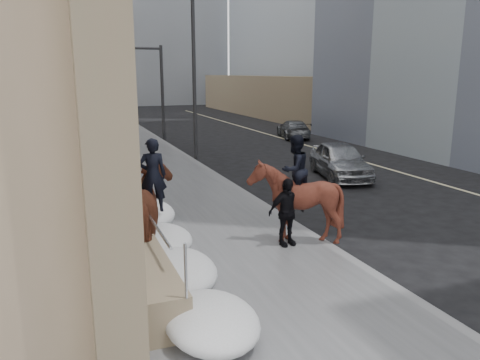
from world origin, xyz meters
name	(u,v)px	position (x,y,z in m)	size (l,w,h in m)	color
ground	(246,281)	(0.00, 0.00, 0.00)	(140.00, 140.00, 0.00)	black
sidewalk	(154,180)	(0.00, 10.00, 0.06)	(5.00, 80.00, 0.12)	#515154
curb	(215,175)	(2.62, 10.00, 0.06)	(0.24, 80.00, 0.12)	slate
lane_line	(370,163)	(10.50, 10.00, 0.01)	(0.15, 70.00, 0.01)	#BFB78C
far_podium	(453,119)	(15.50, 10.00, 2.00)	(2.00, 80.00, 4.00)	#846E55
bg_building_far	(33,34)	(-6.00, 72.00, 10.00)	(24.00, 12.00, 20.00)	gray
streetlight_mid	(191,67)	(2.74, 14.00, 4.58)	(1.71, 0.24, 8.00)	#2D2D30
streetlight_far	(130,69)	(2.74, 34.00, 4.58)	(1.71, 0.24, 8.00)	#2D2D30
traffic_signal	(147,78)	(2.07, 22.00, 4.00)	(4.10, 0.22, 6.00)	#2D2D30
snow_bank	(124,183)	(-1.42, 8.11, 0.47)	(1.70, 18.10, 0.76)	white
mounted_horse_left	(153,208)	(-1.54, 1.90, 1.26)	(1.47, 2.69, 2.74)	#522718
mounted_horse_right	(295,197)	(1.93, 1.52, 1.26)	(2.28, 2.39, 2.70)	#451C13
pedestrian	(286,212)	(1.61, 1.35, 0.97)	(0.99, 0.41, 1.69)	black
car_silver	(340,160)	(7.42, 7.91, 0.74)	(1.75, 4.36, 1.49)	#919398
car_grey	(293,129)	(11.29, 19.51, 0.60)	(1.68, 4.14, 1.20)	#5B5F63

